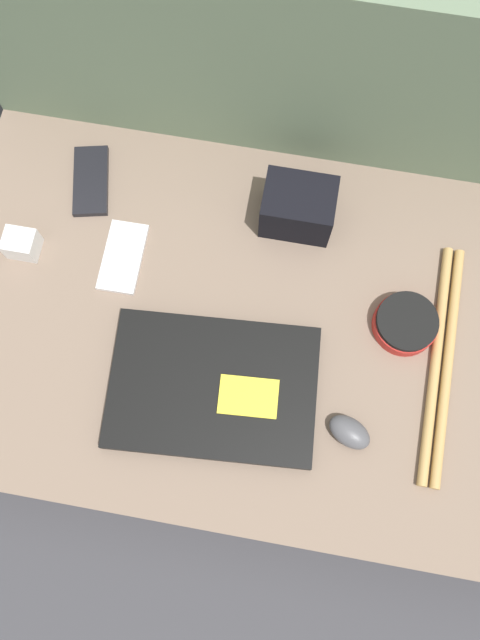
{
  "coord_description": "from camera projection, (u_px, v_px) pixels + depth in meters",
  "views": [
    {
      "loc": [
        0.05,
        -0.28,
        1.09
      ],
      "look_at": [
        0.0,
        0.0,
        0.15
      ],
      "focal_mm": 35.0,
      "sensor_mm": 36.0,
      "label": 1
    }
  ],
  "objects": [
    {
      "name": "ground_plane",
      "position": [
        240.0,
        344.0,
        1.13
      ],
      "size": [
        8.0,
        8.0,
        0.0
      ],
      "primitive_type": "plane",
      "color": "#38383D"
    },
    {
      "name": "couch_seat",
      "position": [
        240.0,
        334.0,
        1.07
      ],
      "size": [
        0.98,
        0.64,
        0.13
      ],
      "color": "#7A6656",
      "rests_on": "ground_plane"
    },
    {
      "name": "couch_backrest",
      "position": [
        285.0,
        61.0,
        1.01
      ],
      "size": [
        0.98,
        0.2,
        0.49
      ],
      "color": "#60755B",
      "rests_on": "ground_plane"
    },
    {
      "name": "laptop",
      "position": [
        213.0,
        387.0,
        0.96
      ],
      "size": [
        0.33,
        0.24,
        0.03
      ],
      "rotation": [
        0.0,
        0.0,
        0.07
      ],
      "color": "black",
      "rests_on": "couch_seat"
    },
    {
      "name": "computer_mouse",
      "position": [
        349.0,
        432.0,
        0.94
      ],
      "size": [
        0.08,
        0.07,
        0.03
      ],
      "rotation": [
        0.0,
        0.0,
        -0.44
      ],
      "color": "#4C4C51",
      "rests_on": "couch_seat"
    },
    {
      "name": "speaker_puck",
      "position": [
        406.0,
        323.0,
        0.98
      ],
      "size": [
        0.1,
        0.1,
        0.03
      ],
      "color": "red",
      "rests_on": "couch_seat"
    },
    {
      "name": "phone_silver",
      "position": [
        91.0,
        181.0,
        1.07
      ],
      "size": [
        0.09,
        0.14,
        0.01
      ],
      "rotation": [
        0.0,
        0.0,
        0.22
      ],
      "color": "black",
      "rests_on": "couch_seat"
    },
    {
      "name": "phone_black",
      "position": [
        123.0,
        257.0,
        1.03
      ],
      "size": [
        0.06,
        0.12,
        0.01
      ],
      "rotation": [
        0.0,
        0.0,
        0.01
      ],
      "color": "silver",
      "rests_on": "couch_seat"
    },
    {
      "name": "camera_pouch",
      "position": [
        298.0,
        207.0,
        1.01
      ],
      "size": [
        0.12,
        0.09,
        0.08
      ],
      "color": "black",
      "rests_on": "couch_seat"
    },
    {
      "name": "charger_brick",
      "position": [
        22.0,
        244.0,
        1.02
      ],
      "size": [
        0.05,
        0.04,
        0.04
      ],
      "color": "silver",
      "rests_on": "couch_seat"
    },
    {
      "name": "drumstick_pair",
      "position": [
        442.0,
        362.0,
        0.98
      ],
      "size": [
        0.04,
        0.39,
        0.02
      ],
      "rotation": [
        0.0,
        0.0,
        -0.02
      ],
      "color": "tan",
      "rests_on": "couch_seat"
    }
  ]
}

